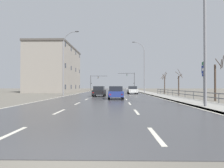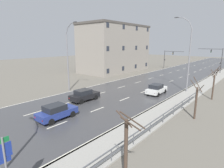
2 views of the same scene
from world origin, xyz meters
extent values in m
cube|color=#666056|center=(0.00, 48.00, -0.06)|extent=(160.00, 160.00, 0.12)
cube|color=#3D3D3F|center=(0.00, 60.00, 0.01)|extent=(14.00, 120.00, 0.02)
cube|color=beige|center=(-2.33, 2.00, 0.02)|extent=(0.16, 2.20, 0.01)
cube|color=beige|center=(-2.33, 7.40, 0.02)|extent=(0.16, 2.20, 0.01)
cube|color=beige|center=(-2.33, 12.80, 0.02)|extent=(0.16, 2.20, 0.01)
cube|color=beige|center=(-2.33, 18.20, 0.02)|extent=(0.16, 2.20, 0.01)
cube|color=beige|center=(-2.33, 23.60, 0.02)|extent=(0.16, 2.20, 0.01)
cube|color=beige|center=(-2.33, 29.00, 0.02)|extent=(0.16, 2.20, 0.01)
cube|color=beige|center=(-2.33, 34.40, 0.02)|extent=(0.16, 2.20, 0.01)
cube|color=beige|center=(-2.33, 39.80, 0.02)|extent=(0.16, 2.20, 0.01)
cube|color=beige|center=(-2.33, 45.20, 0.02)|extent=(0.16, 2.20, 0.01)
cube|color=beige|center=(-2.33, 50.60, 0.02)|extent=(0.16, 2.20, 0.01)
cube|color=beige|center=(-2.33, 56.00, 0.02)|extent=(0.16, 2.20, 0.01)
cube|color=beige|center=(-2.33, 61.40, 0.02)|extent=(0.16, 2.20, 0.01)
cube|color=beige|center=(-2.33, 66.80, 0.02)|extent=(0.16, 2.20, 0.01)
cube|color=beige|center=(-2.33, 72.20, 0.02)|extent=(0.16, 2.20, 0.01)
cube|color=beige|center=(-2.33, 77.60, 0.02)|extent=(0.16, 2.20, 0.01)
cube|color=beige|center=(-2.33, 83.00, 0.02)|extent=(0.16, 2.20, 0.01)
cube|color=beige|center=(-2.33, 88.40, 0.02)|extent=(0.16, 2.20, 0.01)
cube|color=beige|center=(-2.33, 93.80, 0.02)|extent=(0.16, 2.20, 0.01)
cube|color=beige|center=(-2.33, 99.20, 0.02)|extent=(0.16, 2.20, 0.01)
cube|color=beige|center=(-2.33, 104.60, 0.02)|extent=(0.16, 2.20, 0.01)
cube|color=beige|center=(-2.33, 110.00, 0.02)|extent=(0.16, 2.20, 0.01)
cube|color=beige|center=(-2.33, 115.40, 0.02)|extent=(0.16, 2.20, 0.01)
cube|color=beige|center=(2.33, 2.00, 0.02)|extent=(0.16, 2.20, 0.01)
cube|color=beige|center=(2.33, 7.40, 0.02)|extent=(0.16, 2.20, 0.01)
cube|color=beige|center=(2.33, 12.80, 0.02)|extent=(0.16, 2.20, 0.01)
cube|color=beige|center=(2.33, 18.20, 0.02)|extent=(0.16, 2.20, 0.01)
cube|color=beige|center=(2.33, 23.60, 0.02)|extent=(0.16, 2.20, 0.01)
cube|color=beige|center=(2.33, 29.00, 0.02)|extent=(0.16, 2.20, 0.01)
cube|color=beige|center=(2.33, 34.40, 0.02)|extent=(0.16, 2.20, 0.01)
cube|color=beige|center=(2.33, 39.80, 0.02)|extent=(0.16, 2.20, 0.01)
cube|color=beige|center=(2.33, 45.20, 0.02)|extent=(0.16, 2.20, 0.01)
cube|color=beige|center=(2.33, 50.60, 0.02)|extent=(0.16, 2.20, 0.01)
cube|color=beige|center=(2.33, 56.00, 0.02)|extent=(0.16, 2.20, 0.01)
cube|color=beige|center=(2.33, 61.40, 0.02)|extent=(0.16, 2.20, 0.01)
cube|color=beige|center=(2.33, 66.80, 0.02)|extent=(0.16, 2.20, 0.01)
cube|color=beige|center=(2.33, 72.20, 0.02)|extent=(0.16, 2.20, 0.01)
cube|color=beige|center=(2.33, 77.60, 0.02)|extent=(0.16, 2.20, 0.01)
cube|color=beige|center=(2.33, 83.00, 0.02)|extent=(0.16, 2.20, 0.01)
cube|color=beige|center=(2.33, 88.40, 0.02)|extent=(0.16, 2.20, 0.01)
cube|color=beige|center=(2.33, 93.80, 0.02)|extent=(0.16, 2.20, 0.01)
cube|color=beige|center=(2.33, 99.20, 0.02)|extent=(0.16, 2.20, 0.01)
cube|color=beige|center=(2.33, 104.60, 0.02)|extent=(0.16, 2.20, 0.01)
cube|color=beige|center=(2.33, 110.00, 0.02)|extent=(0.16, 2.20, 0.01)
cube|color=beige|center=(2.33, 115.40, 0.02)|extent=(0.16, 2.20, 0.01)
cube|color=beige|center=(6.85, 60.00, 0.02)|extent=(0.16, 120.00, 0.01)
cube|color=beige|center=(-6.85, 60.00, 0.02)|extent=(0.16, 120.00, 0.01)
cube|color=gray|center=(8.50, 60.00, 0.06)|extent=(3.00, 120.00, 0.12)
cube|color=slate|center=(7.08, 60.00, 0.06)|extent=(0.16, 120.00, 0.12)
cube|color=#515459|center=(9.85, 19.88, 0.95)|extent=(0.06, 30.92, 0.08)
cube|color=#515459|center=(9.85, 19.88, 0.55)|extent=(0.06, 30.92, 0.08)
cylinder|color=#515459|center=(9.85, 12.15, 0.50)|extent=(0.07, 0.07, 1.00)
cylinder|color=#515459|center=(9.85, 14.73, 0.50)|extent=(0.07, 0.07, 1.00)
cylinder|color=#515459|center=(9.85, 17.31, 0.50)|extent=(0.07, 0.07, 1.00)
cylinder|color=#515459|center=(9.85, 19.88, 0.50)|extent=(0.07, 0.07, 1.00)
cylinder|color=#515459|center=(9.85, 22.46, 0.50)|extent=(0.07, 0.07, 1.00)
cylinder|color=#515459|center=(9.85, 25.04, 0.50)|extent=(0.07, 0.07, 1.00)
cylinder|color=#515459|center=(9.85, 27.61, 0.50)|extent=(0.07, 0.07, 1.00)
cylinder|color=#515459|center=(9.85, 30.19, 0.50)|extent=(0.07, 0.07, 1.00)
cylinder|color=#515459|center=(9.85, 32.77, 0.50)|extent=(0.07, 0.07, 1.00)
cylinder|color=#515459|center=(9.85, 35.34, 0.50)|extent=(0.07, 0.07, 1.00)
cylinder|color=slate|center=(7.60, 9.81, 4.25)|extent=(0.20, 0.20, 8.50)
cylinder|color=slate|center=(7.60, 38.48, 4.88)|extent=(0.20, 0.20, 9.76)
cylinder|color=slate|center=(7.37, 38.48, 10.26)|extent=(0.57, 0.11, 1.05)
cylinder|color=slate|center=(6.68, 38.48, 11.08)|extent=(0.97, 0.11, 0.73)
cylinder|color=slate|center=(5.67, 38.48, 11.50)|extent=(1.11, 0.11, 0.30)
cube|color=#333335|center=(5.13, 38.48, 11.54)|extent=(0.56, 0.24, 0.12)
cylinder|color=slate|center=(-7.60, 27.01, 4.50)|extent=(0.20, 0.20, 8.99)
cylinder|color=slate|center=(-7.38, 27.01, 9.46)|extent=(0.53, 0.11, 0.98)
cylinder|color=slate|center=(-6.74, 27.01, 10.22)|extent=(0.91, 0.11, 0.68)
cylinder|color=slate|center=(-5.82, 27.01, 10.61)|extent=(1.03, 0.11, 0.29)
cube|color=#333335|center=(-5.31, 27.01, 10.65)|extent=(0.56, 0.24, 0.12)
cylinder|color=slate|center=(8.40, 11.74, 1.81)|extent=(0.09, 0.09, 3.63)
cube|color=#146633|center=(8.38, 11.74, 3.48)|extent=(0.03, 0.56, 0.24)
cube|color=navy|center=(8.38, 11.74, 2.98)|extent=(0.03, 0.68, 0.68)
cube|color=white|center=(8.36, 11.74, 2.98)|extent=(0.01, 0.44, 0.22)
cube|color=navy|center=(8.38, 11.74, 2.51)|extent=(0.03, 0.52, 0.22)
cylinder|color=#38383A|center=(7.90, 63.76, 3.23)|extent=(0.18, 0.18, 6.46)
cylinder|color=#38383A|center=(4.91, 63.76, 6.21)|extent=(5.98, 0.12, 0.12)
cube|color=black|center=(5.21, 63.76, 5.66)|extent=(0.20, 0.28, 0.80)
sphere|color=#2D2D2D|center=(5.21, 63.61, 5.92)|extent=(0.14, 0.14, 0.14)
sphere|color=#2D2D2D|center=(5.21, 63.61, 5.66)|extent=(0.14, 0.14, 0.14)
sphere|color=green|center=(5.21, 63.61, 5.40)|extent=(0.14, 0.14, 0.14)
cube|color=black|center=(7.68, 63.71, 2.60)|extent=(0.18, 0.12, 0.32)
cylinder|color=#38383A|center=(-7.90, 64.00, 2.76)|extent=(0.18, 0.18, 5.52)
cylinder|color=#38383A|center=(-4.92, 64.00, 5.27)|extent=(5.97, 0.12, 0.12)
cube|color=black|center=(-5.21, 64.00, 4.72)|extent=(0.20, 0.28, 0.80)
sphere|color=#2D2D2D|center=(-5.21, 63.85, 4.98)|extent=(0.14, 0.14, 0.14)
sphere|color=#F2AD19|center=(-5.21, 63.85, 4.72)|extent=(0.14, 0.14, 0.14)
sphere|color=#2D2D2D|center=(-5.21, 63.85, 4.46)|extent=(0.14, 0.14, 0.14)
cube|color=black|center=(-7.68, 63.95, 2.60)|extent=(0.18, 0.12, 0.32)
cube|color=navy|center=(1.08, 19.06, 0.65)|extent=(1.87, 4.15, 0.64)
cube|color=black|center=(1.09, 18.81, 1.27)|extent=(1.62, 2.04, 0.60)
cube|color=slate|center=(1.06, 19.76, 1.25)|extent=(1.41, 0.12, 0.51)
cylinder|color=black|center=(1.86, 20.35, 0.33)|extent=(0.24, 0.67, 0.66)
cylinder|color=black|center=(0.24, 20.31, 0.33)|extent=(0.24, 0.67, 0.66)
cylinder|color=black|center=(1.93, 17.81, 0.33)|extent=(0.24, 0.67, 0.66)
cylinder|color=black|center=(0.31, 17.77, 0.33)|extent=(0.24, 0.67, 0.66)
cube|color=red|center=(0.48, 17.01, 0.65)|extent=(0.16, 0.04, 0.14)
cube|color=red|center=(1.80, 17.05, 0.65)|extent=(0.16, 0.04, 0.14)
cube|color=silver|center=(4.50, 34.29, 0.65)|extent=(1.90, 4.16, 0.64)
cube|color=black|center=(4.51, 34.04, 1.27)|extent=(1.63, 2.05, 0.60)
cube|color=slate|center=(4.48, 34.99, 1.25)|extent=(1.41, 0.13, 0.51)
cylinder|color=black|center=(5.27, 35.58, 0.33)|extent=(0.24, 0.67, 0.66)
cylinder|color=black|center=(3.65, 35.53, 0.33)|extent=(0.24, 0.67, 0.66)
cylinder|color=black|center=(5.36, 33.04, 0.33)|extent=(0.24, 0.67, 0.66)
cylinder|color=black|center=(3.74, 32.99, 0.33)|extent=(0.24, 0.67, 0.66)
cube|color=red|center=(3.91, 32.23, 0.65)|extent=(0.16, 0.05, 0.14)
cube|color=red|center=(5.23, 32.28, 0.65)|extent=(0.16, 0.05, 0.14)
cube|color=black|center=(-1.42, 24.98, 0.65)|extent=(1.88, 4.15, 0.64)
cube|color=black|center=(-1.43, 24.73, 1.27)|extent=(1.62, 2.05, 0.60)
cube|color=slate|center=(-1.40, 25.68, 1.25)|extent=(1.41, 0.12, 0.51)
cylinder|color=black|center=(-0.57, 26.22, 0.33)|extent=(0.24, 0.67, 0.66)
cylinder|color=black|center=(-2.19, 26.27, 0.33)|extent=(0.24, 0.67, 0.66)
cylinder|color=black|center=(-0.65, 23.68, 0.33)|extent=(0.24, 0.67, 0.66)
cylinder|color=black|center=(-2.27, 23.73, 0.33)|extent=(0.24, 0.67, 0.66)
cube|color=red|center=(-2.14, 22.97, 0.65)|extent=(0.16, 0.04, 0.14)
cube|color=red|center=(-0.82, 22.93, 0.65)|extent=(0.16, 0.04, 0.14)
cube|color=gray|center=(-15.93, 49.16, 6.09)|extent=(10.17, 19.93, 12.17)
cube|color=#4C4742|center=(-15.93, 49.16, 12.42)|extent=(10.37, 20.33, 0.50)
cube|color=#282D38|center=(-10.83, 40.40, 1.40)|extent=(0.04, 0.90, 1.10)
cube|color=#282D38|center=(-10.83, 46.24, 1.40)|extent=(0.04, 0.90, 1.10)
cube|color=#282D38|center=(-10.83, 52.09, 1.40)|extent=(0.04, 0.90, 1.10)
cube|color=#282D38|center=(-10.83, 57.93, 1.40)|extent=(0.04, 0.90, 1.10)
cube|color=#282D38|center=(-10.83, 40.40, 6.49)|extent=(0.04, 0.90, 1.10)
cube|color=#282D38|center=(-10.83, 46.24, 6.49)|extent=(0.04, 0.90, 1.10)
cube|color=#282D38|center=(-10.83, 52.09, 6.49)|extent=(0.04, 0.90, 1.10)
cube|color=#282D38|center=(-10.83, 57.93, 6.49)|extent=(0.04, 0.90, 1.10)
cube|color=#282D38|center=(-10.83, 40.40, 11.57)|extent=(0.04, 0.90, 1.10)
cube|color=#282D38|center=(-10.83, 46.24, 11.57)|extent=(0.04, 0.90, 1.10)
cube|color=#282D38|center=(-10.83, 52.09, 11.57)|extent=(0.04, 0.90, 1.10)
cube|color=#282D38|center=(-10.83, 57.93, 11.57)|extent=(0.04, 0.90, 1.10)
cylinder|color=#423328|center=(11.72, 16.28, 1.94)|extent=(0.20, 0.20, 3.88)
cylinder|color=#423328|center=(12.20, 15.98, 3.88)|extent=(0.56, 1.05, 0.98)
cylinder|color=#423328|center=(11.85, 15.91, 4.06)|extent=(0.79, 0.36, 0.83)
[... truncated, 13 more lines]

